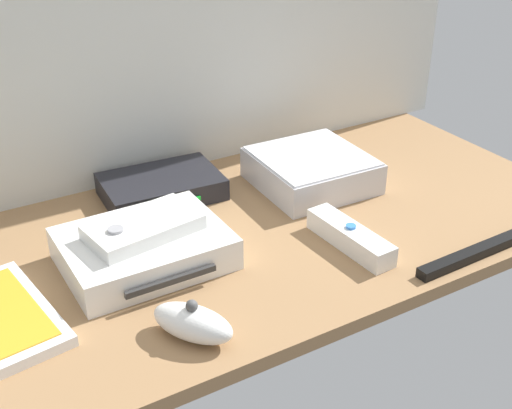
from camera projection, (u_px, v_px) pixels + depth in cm
name	position (u px, v px, depth cm)	size (l,w,h in cm)	color
ground_plane	(256.00, 235.00, 97.98)	(100.00, 48.00, 2.00)	#936D47
game_console	(146.00, 250.00, 88.46)	(21.03, 16.53, 4.40)	white
mini_computer	(311.00, 170.00, 108.53)	(17.63, 17.63, 5.30)	silver
network_router	(161.00, 187.00, 105.47)	(18.79, 13.27, 3.40)	black
remote_wand	(350.00, 237.00, 92.61)	(4.36, 14.97, 3.40)	white
remote_nunchuk	(193.00, 323.00, 75.53)	(9.14, 10.78, 5.10)	white
remote_classic_pad	(144.00, 228.00, 87.17)	(15.41, 10.00, 2.40)	white
sensor_bar	(486.00, 249.00, 91.52)	(24.00, 1.80, 1.40)	black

